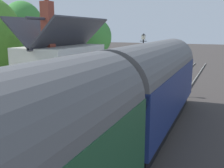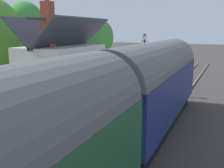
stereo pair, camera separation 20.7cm
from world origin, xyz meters
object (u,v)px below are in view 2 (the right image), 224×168
at_px(station_building, 63,68).
at_px(bench_near_building, 4,122).
at_px(tree_behind_building, 98,37).
at_px(planter_edge_near, 34,126).
at_px(lamp_post_platform, 144,48).
at_px(tree_far_right, 25,28).
at_px(planter_bench_right, 93,107).
at_px(bench_platform_end, 134,70).

relative_size(station_building, bench_near_building, 4.16).
bearing_deg(tree_behind_building, planter_edge_near, -159.30).
bearing_deg(lamp_post_platform, tree_far_right, 79.50).
height_order(tree_behind_building, tree_far_right, tree_far_right).
height_order(station_building, tree_behind_building, station_building).
bearing_deg(tree_far_right, planter_bench_right, -127.96).
bearing_deg(bench_platform_end, bench_near_building, 179.36).
height_order(planter_bench_right, lamp_post_platform, lamp_post_platform).
distance_m(station_building, planter_bench_right, 4.56).
distance_m(bench_platform_end, planter_edge_near, 14.63).
xyz_separation_m(bench_near_building, bench_platform_end, (14.65, -0.16, 0.00)).
xyz_separation_m(bench_near_building, lamp_post_platform, (11.94, -1.90, 2.12)).
distance_m(station_building, planter_edge_near, 7.03).
relative_size(bench_platform_end, tree_behind_building, 0.23).
bearing_deg(lamp_post_platform, tree_behind_building, 45.66).
bearing_deg(bench_near_building, planter_edge_near, -86.75).
xyz_separation_m(bench_platform_end, tree_far_right, (-0.16, 12.01, 3.69)).
bearing_deg(tree_far_right, planter_edge_near, -137.33).
xyz_separation_m(station_building, planter_edge_near, (-6.24, -3.03, -1.17)).
bearing_deg(planter_bench_right, tree_behind_building, 26.36).
bearing_deg(planter_bench_right, lamp_post_platform, 0.10).
height_order(planter_edge_near, lamp_post_platform, lamp_post_platform).
distance_m(planter_bench_right, planter_edge_near, 3.71).
xyz_separation_m(station_building, lamp_post_platform, (5.63, -3.49, 0.92)).
bearing_deg(bench_platform_end, planter_edge_near, -175.02).
relative_size(station_building, tree_far_right, 0.76).
relative_size(bench_platform_end, planter_bench_right, 1.44).
distance_m(bench_platform_end, tree_far_right, 12.57).
xyz_separation_m(planter_edge_near, tree_far_right, (14.41, 13.28, 3.66)).
height_order(bench_platform_end, tree_far_right, tree_far_right).
distance_m(bench_near_building, bench_platform_end, 14.65).
xyz_separation_m(station_building, tree_behind_building, (13.29, 4.35, 1.47)).
distance_m(planter_edge_near, tree_far_right, 19.94).
xyz_separation_m(station_building, bench_near_building, (-6.32, -1.59, -1.20)).
bearing_deg(station_building, bench_platform_end, -11.90).
bearing_deg(planter_edge_near, station_building, 25.89).
relative_size(planter_edge_near, tree_behind_building, 0.15).
bearing_deg(bench_platform_end, tree_behind_building, 50.94).
xyz_separation_m(tree_behind_building, tree_far_right, (-5.12, 5.91, 1.02)).
height_order(bench_near_building, tree_far_right, tree_far_right).
xyz_separation_m(planter_edge_near, lamp_post_platform, (11.86, -0.47, 2.09)).
xyz_separation_m(bench_near_building, planter_edge_near, (0.08, -1.43, 0.02)).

